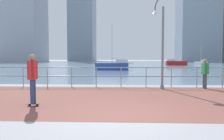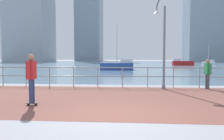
{
  "view_description": "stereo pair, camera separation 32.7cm",
  "coord_description": "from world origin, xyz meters",
  "px_view_note": "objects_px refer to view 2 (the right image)",
  "views": [
    {
      "loc": [
        -0.06,
        -5.81,
        1.65
      ],
      "look_at": [
        -0.42,
        3.52,
        1.1
      ],
      "focal_mm": 33.46,
      "sensor_mm": 36.0,
      "label": 1
    },
    {
      "loc": [
        0.26,
        -5.8,
        1.65
      ],
      "look_at": [
        -0.42,
        3.52,
        1.1
      ],
      "focal_mm": 33.46,
      "sensor_mm": 36.0,
      "label": 2
    }
  ],
  "objects_px": {
    "sailboat_red": "(182,63)",
    "sailboat_gray": "(209,63)",
    "sailboat_blue": "(118,66)",
    "skateboarder": "(31,75)",
    "bystander": "(208,72)",
    "lamppost": "(162,38)"
  },
  "relations": [
    {
      "from": "bystander",
      "to": "sailboat_blue",
      "type": "relative_size",
      "value": 0.26
    },
    {
      "from": "skateboarder",
      "to": "lamppost",
      "type": "bearing_deg",
      "value": 40.15
    },
    {
      "from": "sailboat_blue",
      "to": "skateboarder",
      "type": "bearing_deg",
      "value": -95.56
    },
    {
      "from": "skateboarder",
      "to": "sailboat_gray",
      "type": "height_order",
      "value": "sailboat_gray"
    },
    {
      "from": "bystander",
      "to": "sailboat_blue",
      "type": "height_order",
      "value": "sailboat_blue"
    },
    {
      "from": "sailboat_gray",
      "to": "sailboat_blue",
      "type": "bearing_deg",
      "value": -131.41
    },
    {
      "from": "sailboat_gray",
      "to": "sailboat_red",
      "type": "height_order",
      "value": "sailboat_red"
    },
    {
      "from": "lamppost",
      "to": "sailboat_blue",
      "type": "relative_size",
      "value": 0.79
    },
    {
      "from": "lamppost",
      "to": "sailboat_red",
      "type": "bearing_deg",
      "value": 73.97
    },
    {
      "from": "bystander",
      "to": "sailboat_blue",
      "type": "bearing_deg",
      "value": 108.22
    },
    {
      "from": "bystander",
      "to": "sailboat_gray",
      "type": "distance_m",
      "value": 42.71
    },
    {
      "from": "lamppost",
      "to": "bystander",
      "type": "xyz_separation_m",
      "value": [
        2.43,
        0.12,
        -1.78
      ]
    },
    {
      "from": "sailboat_gray",
      "to": "sailboat_blue",
      "type": "xyz_separation_m",
      "value": [
        -20.58,
        -23.33,
        0.16
      ]
    },
    {
      "from": "skateboarder",
      "to": "sailboat_blue",
      "type": "height_order",
      "value": "sailboat_blue"
    },
    {
      "from": "sailboat_blue",
      "to": "sailboat_red",
      "type": "relative_size",
      "value": 1.0
    },
    {
      "from": "skateboarder",
      "to": "bystander",
      "type": "relative_size",
      "value": 1.12
    },
    {
      "from": "sailboat_gray",
      "to": "sailboat_red",
      "type": "bearing_deg",
      "value": -145.11
    },
    {
      "from": "sailboat_gray",
      "to": "sailboat_blue",
      "type": "height_order",
      "value": "sailboat_blue"
    },
    {
      "from": "bystander",
      "to": "skateboarder",
      "type": "bearing_deg",
      "value": -149.62
    },
    {
      "from": "lamppost",
      "to": "sailboat_gray",
      "type": "bearing_deg",
      "value": 66.35
    },
    {
      "from": "skateboarder",
      "to": "sailboat_blue",
      "type": "xyz_separation_m",
      "value": [
        2.05,
        21.01,
        -0.48
      ]
    },
    {
      "from": "sailboat_red",
      "to": "sailboat_gray",
      "type": "bearing_deg",
      "value": 34.89
    }
  ]
}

